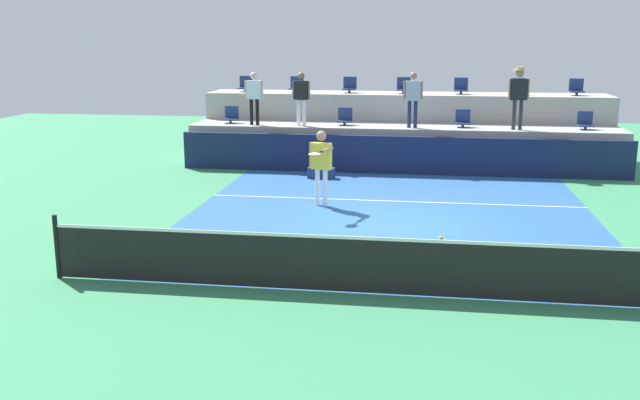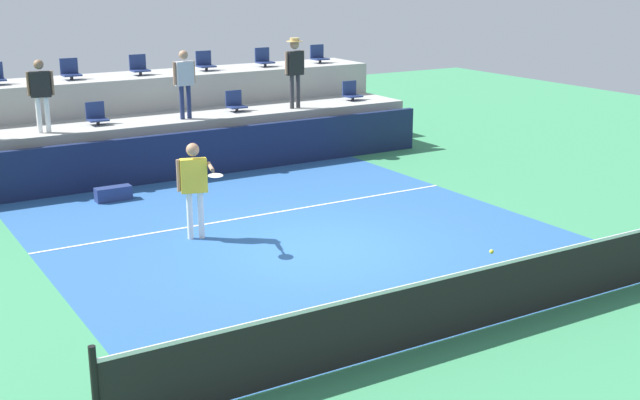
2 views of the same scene
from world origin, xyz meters
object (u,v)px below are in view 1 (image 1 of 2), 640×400
(stadium_chair_upper_far_left, at_px, (246,85))
(tennis_ball, at_px, (441,238))
(stadium_chair_upper_far_right, at_px, (577,88))
(stadium_chair_upper_left, at_px, (297,86))
(spectator_leaning_on_rail, at_px, (413,95))
(spectator_in_white, at_px, (254,94))
(stadium_chair_lower_far_left, at_px, (231,116))
(equipment_bag, at_px, (321,173))
(stadium_chair_upper_right, at_px, (518,88))
(stadium_chair_upper_mid_right, at_px, (461,87))
(stadium_chair_lower_far_right, at_px, (585,122))
(stadium_chair_upper_mid_left, at_px, (350,86))
(stadium_chair_upper_center, at_px, (404,87))
(stadium_chair_lower_right, at_px, (463,120))
(tennis_player, at_px, (321,160))
(spectator_with_hat, at_px, (519,91))
(stadium_chair_lower_left, at_px, (345,118))
(spectator_in_grey, at_px, (301,94))

(stadium_chair_upper_far_left, bearing_deg, tennis_ball, -62.42)
(stadium_chair_upper_far_right, bearing_deg, stadium_chair_upper_far_left, 180.00)
(stadium_chair_upper_left, height_order, spectator_leaning_on_rail, spectator_leaning_on_rail)
(spectator_in_white, height_order, tennis_ball, spectator_in_white)
(stadium_chair_lower_far_left, height_order, equipment_bag, stadium_chair_lower_far_left)
(stadium_chair_upper_right, xyz_separation_m, spectator_in_white, (-8.10, -2.18, -0.11))
(stadium_chair_upper_left, height_order, stadium_chair_upper_mid_right, same)
(stadium_chair_lower_far_right, height_order, stadium_chair_upper_mid_left, stadium_chair_upper_mid_left)
(stadium_chair_upper_mid_left, xyz_separation_m, stadium_chair_upper_center, (1.77, 0.00, 0.00))
(stadium_chair_upper_far_right, relative_size, spectator_leaning_on_rail, 0.32)
(stadium_chair_lower_right, height_order, stadium_chair_lower_far_right, same)
(tennis_player, height_order, equipment_bag, tennis_player)
(stadium_chair_lower_far_left, xyz_separation_m, spectator_with_hat, (8.72, -0.38, 0.90))
(stadium_chair_lower_far_left, bearing_deg, tennis_ball, -58.41)
(stadium_chair_lower_right, distance_m, tennis_ball, 10.45)
(stadium_chair_upper_far_right, bearing_deg, spectator_in_white, -167.56)
(stadium_chair_upper_mid_left, xyz_separation_m, spectator_with_hat, (5.16, -2.18, 0.05))
(stadium_chair_lower_left, relative_size, tennis_player, 0.29)
(tennis_player, relative_size, spectator_in_grey, 1.10)
(stadium_chair_lower_far_left, xyz_separation_m, spectator_in_white, (0.85, -0.38, 0.74))
(stadium_chair_lower_right, bearing_deg, stadium_chair_lower_far_right, 0.00)
(stadium_chair_lower_far_right, bearing_deg, tennis_ball, -112.57)
(stadium_chair_upper_far_right, distance_m, spectator_in_white, 10.14)
(stadium_chair_lower_right, distance_m, spectator_with_hat, 1.82)
(stadium_chair_upper_left, xyz_separation_m, stadium_chair_upper_right, (7.18, 0.00, 0.00))
(tennis_player, height_order, spectator_leaning_on_rail, spectator_leaning_on_rail)
(stadium_chair_lower_left, height_order, stadium_chair_upper_far_right, stadium_chair_upper_far_right)
(stadium_chair_upper_left, bearing_deg, stadium_chair_upper_center, 0.00)
(spectator_in_grey, height_order, tennis_ball, spectator_in_grey)
(tennis_player, bearing_deg, stadium_chair_upper_far_right, 46.24)
(stadium_chair_lower_left, distance_m, stadium_chair_lower_right, 3.57)
(stadium_chair_upper_center, relative_size, spectator_with_hat, 0.29)
(stadium_chair_lower_far_left, relative_size, tennis_ball, 7.65)
(spectator_with_hat, height_order, equipment_bag, spectator_with_hat)
(stadium_chair_upper_far_left, bearing_deg, stadium_chair_upper_mid_left, 0.00)
(tennis_player, bearing_deg, stadium_chair_upper_mid_right, 64.76)
(spectator_in_white, height_order, spectator_leaning_on_rail, spectator_leaning_on_rail)
(stadium_chair_upper_right, distance_m, tennis_ball, 12.56)
(stadium_chair_upper_far_left, xyz_separation_m, tennis_ball, (6.37, -12.19, -1.61))
(stadium_chair_upper_mid_left, bearing_deg, stadium_chair_upper_mid_right, 0.00)
(spectator_with_hat, bearing_deg, stadium_chair_lower_far_right, 10.88)
(stadium_chair_upper_right, distance_m, spectator_leaning_on_rail, 3.94)
(stadium_chair_upper_mid_right, bearing_deg, stadium_chair_upper_center, 180.00)
(stadium_chair_upper_far_left, height_order, stadium_chair_upper_right, same)
(stadium_chair_upper_mid_right, xyz_separation_m, spectator_with_hat, (1.54, -2.18, 0.05))
(stadium_chair_lower_right, distance_m, stadium_chair_upper_right, 2.66)
(spectator_leaning_on_rail, bearing_deg, stadium_chair_upper_mid_left, 134.17)
(stadium_chair_upper_left, height_order, stadium_chair_upper_mid_left, same)
(stadium_chair_upper_center, bearing_deg, spectator_in_white, -153.98)
(stadium_chair_lower_far_right, distance_m, equipment_bag, 7.94)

